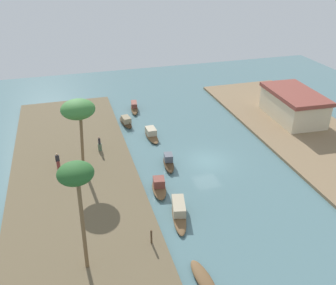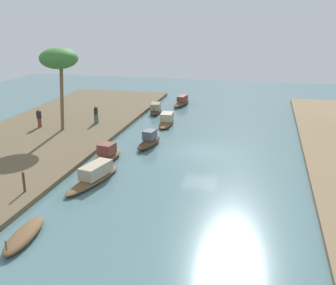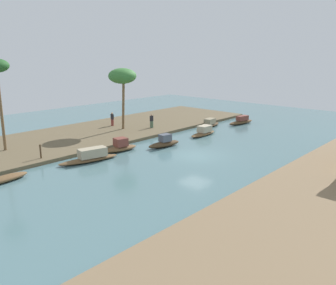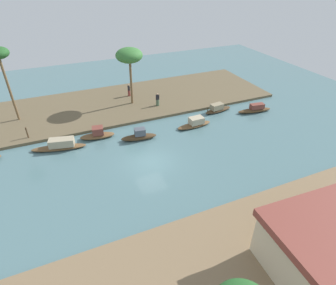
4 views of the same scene
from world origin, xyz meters
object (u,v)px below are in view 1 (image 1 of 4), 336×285
object	(u,v)px
sampan_upstream_small	(179,210)
riverside_building	(293,105)
person_on_near_bank	(58,162)
mooring_post	(151,237)
palm_tree_left_near	(78,110)
sampan_foreground	(134,107)
sampan_open_hull	(169,162)
sampan_with_tall_canopy	(151,134)
sampan_midstream	(126,121)
person_by_mooring	(100,145)
palm_tree_left_far	(76,178)
sampan_with_red_awning	(204,279)
sampan_downstream_large	(159,187)

from	to	relation	value
sampan_upstream_small	riverside_building	bearing A→B (deg)	137.99
person_on_near_bank	mooring_post	bearing A→B (deg)	-62.81
palm_tree_left_near	sampan_foreground	bearing A→B (deg)	149.78
sampan_open_hull	sampan_upstream_small	world-z (taller)	sampan_open_hull
sampan_with_tall_canopy	palm_tree_left_near	size ratio (longest dim) A/B	0.59
sampan_open_hull	mooring_post	xyz separation A→B (m)	(10.25, -4.27, 0.46)
sampan_midstream	sampan_with_tall_canopy	bearing A→B (deg)	19.96
sampan_foreground	person_by_mooring	xyz separation A→B (m)	(10.26, -5.73, 0.57)
mooring_post	riverside_building	bearing A→B (deg)	126.69
sampan_foreground	mooring_post	xyz separation A→B (m)	(24.93, -3.83, 0.50)
mooring_post	palm_tree_left_far	xyz separation A→B (m)	(0.93, -4.56, 6.49)
sampan_with_red_awning	person_by_mooring	size ratio (longest dim) A/B	2.22
person_on_near_bank	riverside_building	xyz separation A→B (m)	(-4.06, 28.10, 1.03)
person_by_mooring	riverside_building	size ratio (longest dim) A/B	0.18
sampan_upstream_small	person_by_mooring	world-z (taller)	person_by_mooring
person_by_mooring	sampan_with_red_awning	bearing A→B (deg)	12.21
sampan_with_tall_canopy	palm_tree_left_near	bearing A→B (deg)	-61.16
sampan_foreground	riverside_building	distance (m)	20.12
sampan_upstream_small	palm_tree_left_far	size ratio (longest dim) A/B	0.65
riverside_building	sampan_open_hull	bearing A→B (deg)	-68.16
sampan_open_hull	palm_tree_left_far	world-z (taller)	palm_tree_left_far
person_by_mooring	palm_tree_left_far	world-z (taller)	palm_tree_left_far
palm_tree_left_far	mooring_post	bearing A→B (deg)	101.57
sampan_with_red_awning	person_by_mooring	bearing A→B (deg)	-172.39
sampan_midstream	person_by_mooring	xyz separation A→B (m)	(6.20, -3.86, 0.56)
sampan_midstream	palm_tree_left_near	distance (m)	12.00
sampan_with_tall_canopy	sampan_with_red_awning	distance (m)	20.81
palm_tree_left_near	sampan_upstream_small	bearing A→B (deg)	35.68
sampan_upstream_small	sampan_midstream	world-z (taller)	sampan_upstream_small
sampan_with_tall_canopy	riverside_building	bearing A→B (deg)	86.98
sampan_open_hull	sampan_with_red_awning	xyz separation A→B (m)	(14.32, -1.81, -0.19)
riverside_building	sampan_upstream_small	bearing A→B (deg)	-51.69
person_on_near_bank	riverside_building	distance (m)	28.41
sampan_with_tall_canopy	sampan_with_red_awning	world-z (taller)	sampan_with_tall_canopy
person_on_near_bank	person_by_mooring	distance (m)	4.86
sampan_downstream_large	sampan_open_hull	world-z (taller)	sampan_open_hull
sampan_upstream_small	palm_tree_left_far	xyz separation A→B (m)	(3.71, -7.50, 6.93)
person_on_near_bank	palm_tree_left_far	distance (m)	14.77
sampan_foreground	person_on_near_bank	world-z (taller)	person_on_near_bank
sampan_foreground	sampan_with_tall_canopy	bearing A→B (deg)	10.69
sampan_with_red_awning	mooring_post	xyz separation A→B (m)	(-4.07, -2.46, 0.66)
sampan_open_hull	sampan_midstream	distance (m)	10.87
sampan_open_hull	sampan_with_tall_canopy	bearing A→B (deg)	-169.51
sampan_upstream_small	mooring_post	size ratio (longest dim) A/B	4.49
sampan_upstream_small	palm_tree_left_far	distance (m)	10.87
sampan_downstream_large	person_on_near_bank	size ratio (longest dim) A/B	2.22
mooring_post	sampan_open_hull	bearing A→B (deg)	157.39
sampan_midstream	person_by_mooring	world-z (taller)	person_by_mooring
person_on_near_bank	riverside_building	size ratio (longest dim) A/B	0.18
sampan_open_hull	palm_tree_left_far	size ratio (longest dim) A/B	0.46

